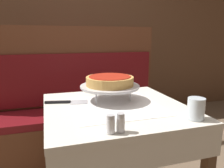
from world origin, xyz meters
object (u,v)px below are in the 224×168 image
at_px(dining_table_rear, 77,79).
at_px(napkin_holder, 116,84).
at_px(dining_table_front, 116,122).
at_px(condiment_caddy, 72,67).
at_px(pepper_shaker, 121,123).
at_px(pizza_server, 68,102).
at_px(water_glass_near, 196,109).
at_px(salt_shaker, 110,124).
at_px(deep_dish_pizza, 111,81).
at_px(booth_bench, 75,121).
at_px(pizza_pan_stand, 111,87).

relative_size(dining_table_rear, napkin_holder, 7.50).
relative_size(dining_table_front, condiment_caddy, 4.59).
bearing_deg(pepper_shaker, condiment_caddy, 89.30).
relative_size(dining_table_rear, pizza_server, 2.94).
xyz_separation_m(dining_table_front, water_glass_near, (0.30, -0.31, 0.16)).
relative_size(salt_shaker, pepper_shaker, 0.97).
relative_size(pizza_server, pepper_shaker, 3.18).
bearing_deg(deep_dish_pizza, pepper_shaker, -101.67).
bearing_deg(dining_table_front, water_glass_near, -45.82).
bearing_deg(deep_dish_pizza, dining_table_front, -92.29).
distance_m(booth_bench, water_glass_near, 1.31).
xyz_separation_m(dining_table_front, condiment_caddy, (-0.07, 1.49, 0.13)).
xyz_separation_m(dining_table_front, dining_table_rear, (-0.02, 1.48, -0.01)).
distance_m(pizza_server, napkin_holder, 0.43).
xyz_separation_m(pizza_pan_stand, napkin_holder, (0.11, 0.23, -0.04)).
distance_m(pizza_server, water_glass_near, 0.72).
distance_m(salt_shaker, napkin_holder, 0.74).
bearing_deg(pepper_shaker, deep_dish_pizza, 78.33).
bearing_deg(pizza_server, pepper_shaker, -70.69).
bearing_deg(dining_table_front, pepper_shaker, -104.74).
relative_size(water_glass_near, condiment_caddy, 0.60).
bearing_deg(water_glass_near, booth_bench, 111.04).
distance_m(pepper_shaker, condiment_caddy, 1.83).
bearing_deg(pizza_pan_stand, dining_table_rear, 90.93).
height_order(salt_shaker, condiment_caddy, condiment_caddy).
relative_size(deep_dish_pizza, water_glass_near, 2.81).
height_order(booth_bench, salt_shaker, booth_bench).
xyz_separation_m(dining_table_rear, pizza_server, (-0.24, -1.34, 0.11)).
xyz_separation_m(dining_table_rear, deep_dish_pizza, (0.02, -1.36, 0.23)).
height_order(dining_table_front, condiment_caddy, condiment_caddy).
height_order(booth_bench, pizza_server, booth_bench).
distance_m(dining_table_front, condiment_caddy, 1.50).
bearing_deg(dining_table_rear, booth_bench, -100.58).
xyz_separation_m(dining_table_rear, condiment_caddy, (-0.05, 0.01, 0.14)).
bearing_deg(napkin_holder, dining_table_rear, 96.82).
bearing_deg(napkin_holder, pepper_shaker, -106.68).
xyz_separation_m(deep_dish_pizza, water_glass_near, (0.30, -0.43, -0.07)).
xyz_separation_m(pizza_pan_stand, deep_dish_pizza, (0.00, 0.00, 0.04)).
xyz_separation_m(booth_bench, pepper_shaker, (0.05, -1.17, 0.44)).
bearing_deg(water_glass_near, condiment_caddy, 101.58).
relative_size(pizza_server, water_glass_near, 2.47).
bearing_deg(dining_table_front, salt_shaker, -111.37).
distance_m(salt_shaker, condiment_caddy, 1.83).
bearing_deg(condiment_caddy, pepper_shaker, -90.70).
bearing_deg(booth_bench, pizza_server, -99.73).
bearing_deg(deep_dish_pizza, water_glass_near, -55.12).
distance_m(dining_table_rear, booth_bench, 0.72).
height_order(deep_dish_pizza, pepper_shaker, deep_dish_pizza).
relative_size(pizza_pan_stand, pizza_server, 1.43).
relative_size(water_glass_near, napkin_holder, 1.03).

